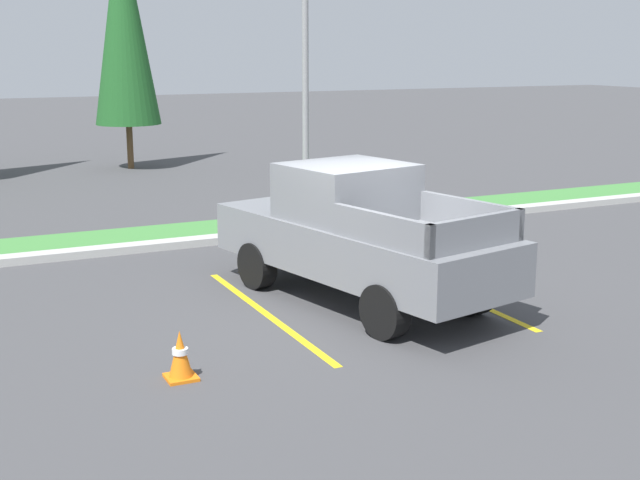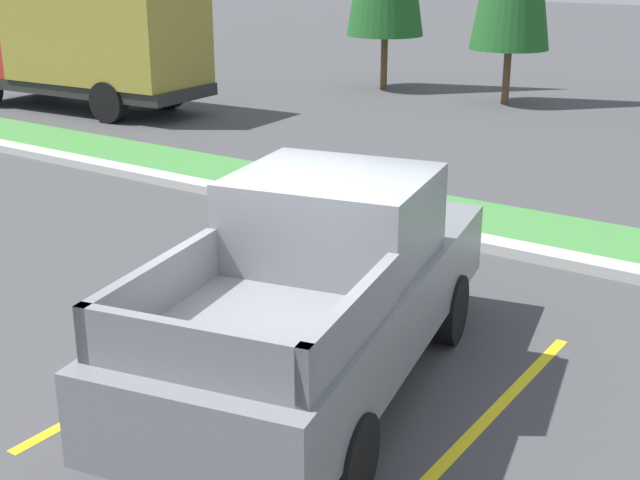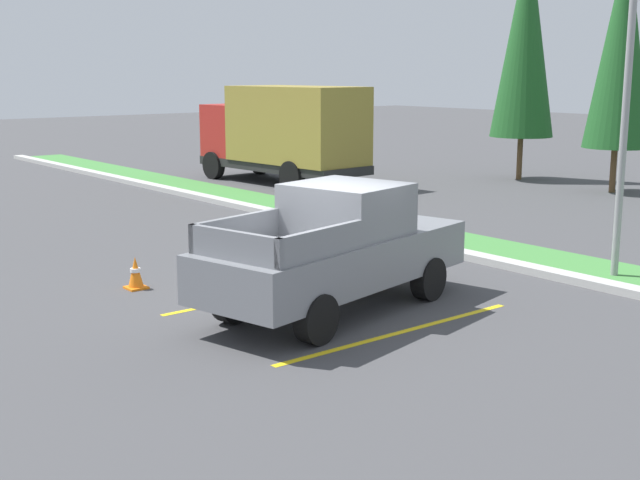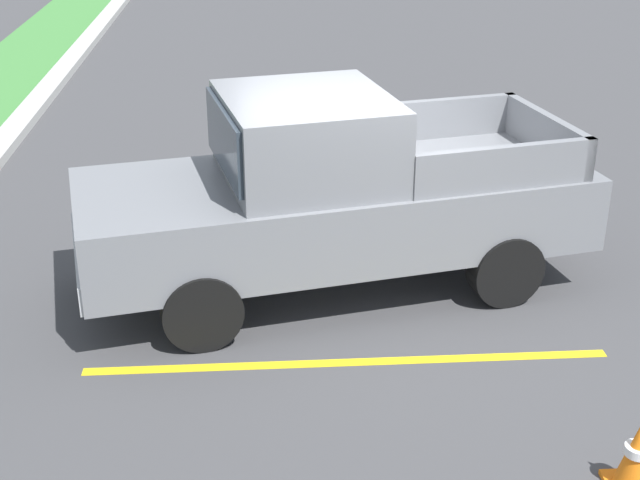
{
  "view_description": "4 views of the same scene",
  "coord_description": "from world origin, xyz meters",
  "views": [
    {
      "loc": [
        -5.87,
        -10.82,
        3.82
      ],
      "look_at": [
        -0.81,
        -0.19,
        1.14
      ],
      "focal_mm": 47.48,
      "sensor_mm": 36.0,
      "label": 1
    },
    {
      "loc": [
        4.26,
        -5.81,
        4.09
      ],
      "look_at": [
        -0.4,
        0.96,
        1.26
      ],
      "focal_mm": 48.1,
      "sensor_mm": 36.0,
      "label": 2
    },
    {
      "loc": [
        10.41,
        -8.43,
        3.92
      ],
      "look_at": [
        -0.19,
        0.17,
        1.17
      ],
      "focal_mm": 47.24,
      "sensor_mm": 36.0,
      "label": 3
    },
    {
      "loc": [
        -8.33,
        1.0,
        4.38
      ],
      "look_at": [
        -0.74,
        0.49,
        0.91
      ],
      "focal_mm": 49.74,
      "sensor_mm": 36.0,
      "label": 4
    }
  ],
  "objects": [
    {
      "name": "parking_line_far",
      "position": [
        1.63,
        0.28,
        0.0
      ],
      "size": [
        0.12,
        4.8,
        0.01
      ],
      "primitive_type": "cube",
      "color": "yellow",
      "rests_on": "ground"
    },
    {
      "name": "pickup_truck_main",
      "position": [
        0.07,
        0.33,
        1.04
      ],
      "size": [
        2.96,
        5.5,
        2.1
      ],
      "color": "black",
      "rests_on": "ground"
    },
    {
      "name": "traffic_cone",
      "position": [
        -3.32,
        -1.64,
        0.29
      ],
      "size": [
        0.36,
        0.36,
        0.6
      ],
      "color": "orange",
      "rests_on": "ground"
    },
    {
      "name": "cypress_tree_center",
      "position": [
        0.34,
        16.55,
        4.7
      ],
      "size": [
        2.07,
        2.07,
        7.97
      ],
      "color": "brown",
      "rests_on": "ground"
    },
    {
      "name": "ground_plane",
      "position": [
        0.0,
        0.0,
        0.0
      ],
      "size": [
        120.0,
        120.0,
        0.0
      ],
      "primitive_type": "plane",
      "color": "#424244"
    },
    {
      "name": "street_light",
      "position": [
        1.75,
        5.74,
        3.74
      ],
      "size": [
        0.24,
        1.49,
        6.41
      ],
      "color": "gray",
      "rests_on": "ground"
    },
    {
      "name": "grass_median",
      "position": [
        0.0,
        6.1,
        0.03
      ],
      "size": [
        56.0,
        1.8,
        0.06
      ],
      "primitive_type": "cube",
      "color": "#42843D",
      "rests_on": "ground"
    },
    {
      "name": "curb_strip",
      "position": [
        0.0,
        5.0,
        0.07
      ],
      "size": [
        56.0,
        0.4,
        0.15
      ],
      "primitive_type": "cube",
      "color": "#B2B2AD",
      "rests_on": "ground"
    },
    {
      "name": "parking_line_near",
      "position": [
        -1.47,
        0.28,
        0.0
      ],
      "size": [
        0.12,
        4.8,
        0.01
      ],
      "primitive_type": "cube",
      "color": "yellow",
      "rests_on": "ground"
    }
  ]
}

